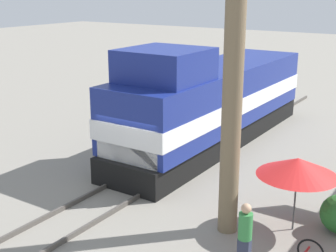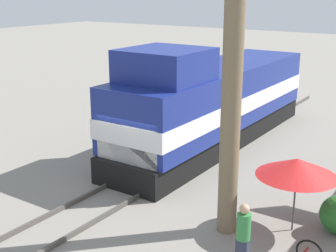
{
  "view_description": "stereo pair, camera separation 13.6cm",
  "coord_description": "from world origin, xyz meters",
  "px_view_note": "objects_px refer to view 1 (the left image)",
  "views": [
    {
      "loc": [
        9.29,
        -12.53,
        6.64
      ],
      "look_at": [
        1.2,
        -0.33,
        2.31
      ],
      "focal_mm": 50.0,
      "sensor_mm": 36.0,
      "label": 1
    },
    {
      "loc": [
        9.4,
        -12.45,
        6.64
      ],
      "look_at": [
        1.2,
        -0.33,
        2.31
      ],
      "focal_mm": 50.0,
      "sensor_mm": 36.0,
      "label": 2
    }
  ],
  "objects_px": {
    "vendor_umbrella": "(298,167)",
    "person_bystander": "(245,234)",
    "utility_pole": "(234,49)",
    "locomotive": "(210,103)"
  },
  "relations": [
    {
      "from": "locomotive",
      "to": "person_bystander",
      "type": "xyz_separation_m",
      "value": [
        5.3,
        -7.95,
        -0.91
      ]
    },
    {
      "from": "utility_pole",
      "to": "vendor_umbrella",
      "type": "relative_size",
      "value": 4.53
    },
    {
      "from": "locomotive",
      "to": "vendor_umbrella",
      "type": "height_order",
      "value": "locomotive"
    },
    {
      "from": "vendor_umbrella",
      "to": "person_bystander",
      "type": "relative_size",
      "value": 1.28
    },
    {
      "from": "locomotive",
      "to": "utility_pole",
      "type": "relative_size",
      "value": 1.28
    },
    {
      "from": "locomotive",
      "to": "utility_pole",
      "type": "height_order",
      "value": "utility_pole"
    },
    {
      "from": "utility_pole",
      "to": "vendor_umbrella",
      "type": "height_order",
      "value": "utility_pole"
    },
    {
      "from": "locomotive",
      "to": "vendor_umbrella",
      "type": "xyz_separation_m",
      "value": [
        5.64,
        -5.34,
        0.04
      ]
    },
    {
      "from": "utility_pole",
      "to": "person_bystander",
      "type": "relative_size",
      "value": 5.77
    },
    {
      "from": "vendor_umbrella",
      "to": "person_bystander",
      "type": "height_order",
      "value": "vendor_umbrella"
    }
  ]
}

